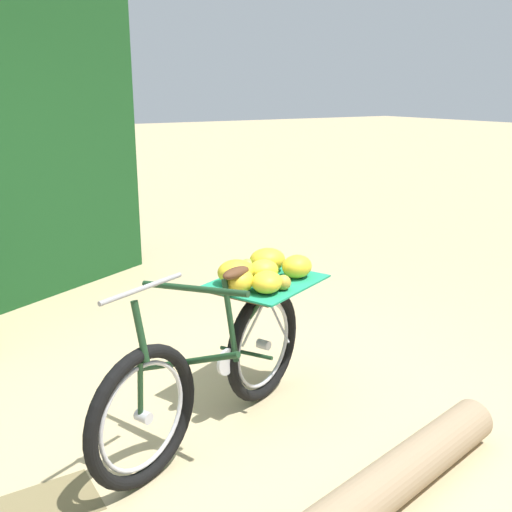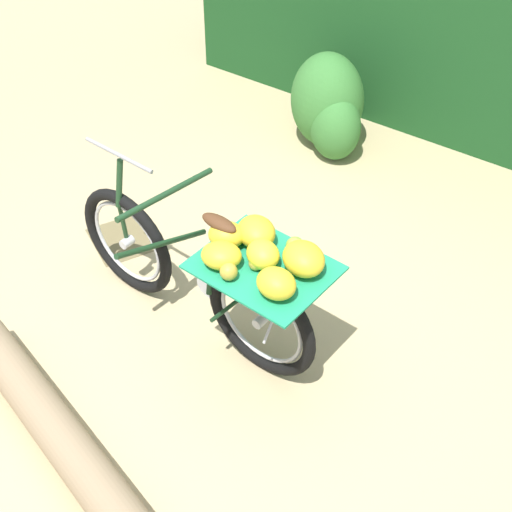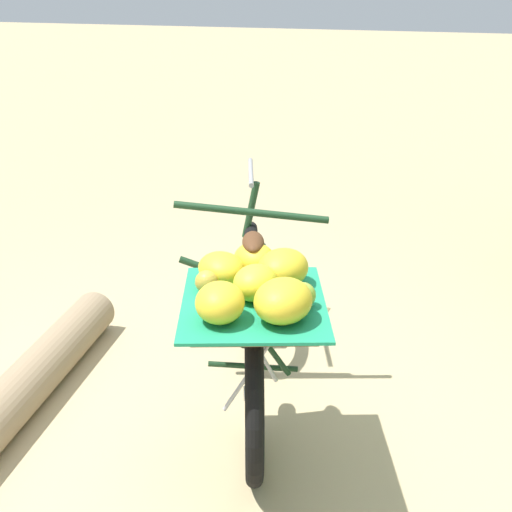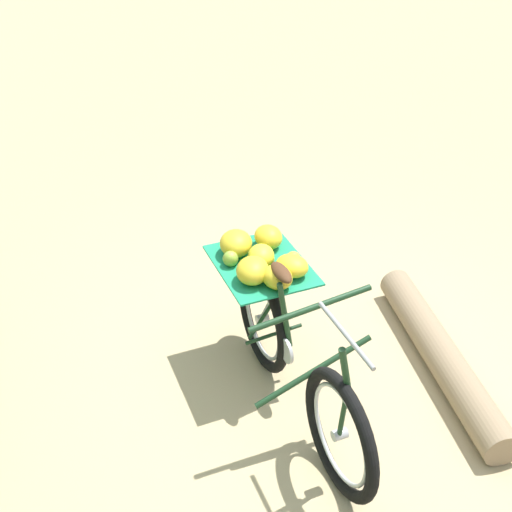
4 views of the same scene
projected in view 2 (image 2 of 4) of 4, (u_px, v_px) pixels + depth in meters
The scene contains 5 objects.
ground_plane at pixel (229, 349), 4.38m from camera, with size 60.00×60.00×0.00m, color tan.
bicycle at pixel (211, 271), 4.11m from camera, with size 1.75×1.00×1.03m.
fallen_log at pixel (53, 426), 3.84m from camera, with size 0.23×0.23×1.67m, color #937A5B.
shrub_cluster at pixel (327, 106), 5.81m from camera, with size 0.80×0.55×0.77m.
leaf_litter_patch at pixel (120, 240), 5.12m from camera, with size 0.44×0.36×0.01m, color olive.
Camera 2 is at (-2.64, 1.23, 3.33)m, focal length 52.14 mm.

